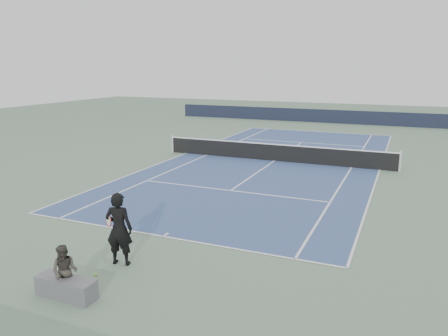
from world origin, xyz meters
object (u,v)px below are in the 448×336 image
at_px(tennis_net, 275,152).
at_px(spectator_bench, 66,279).
at_px(tennis_ball, 96,275).
at_px(tennis_player, 119,229).

bearing_deg(tennis_net, spectator_bench, -90.58).
bearing_deg(tennis_ball, spectator_bench, -86.15).
bearing_deg(spectator_bench, tennis_ball, 93.85).
height_order(tennis_player, tennis_ball, tennis_player).
height_order(tennis_net, tennis_ball, tennis_net).
distance_m(tennis_ball, spectator_bench, 1.15).
xyz_separation_m(tennis_ball, spectator_bench, (0.07, -1.08, 0.41)).
bearing_deg(spectator_bench, tennis_player, 87.07).
relative_size(tennis_net, tennis_player, 6.57).
xyz_separation_m(tennis_net, tennis_ball, (-0.23, -14.75, -0.47)).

